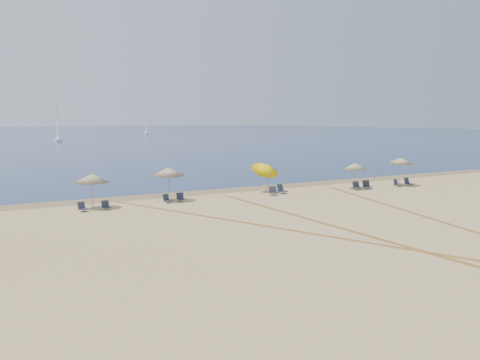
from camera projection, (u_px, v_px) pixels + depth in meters
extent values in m
plane|color=olive|center=(215.00, 191.00, 41.66)|extent=(500.00, 500.00, 0.00)
cylinder|color=gray|center=(92.00, 192.00, 33.23)|extent=(0.05, 0.10, 2.16)
cone|color=#FFF4CE|center=(92.00, 178.00, 33.14)|extent=(2.18, 2.19, 0.60)
sphere|color=gray|center=(92.00, 173.00, 33.11)|extent=(0.08, 0.08, 0.08)
cylinder|color=gray|center=(169.00, 185.00, 36.31)|extent=(0.05, 0.11, 2.26)
cone|color=#FFF4CE|center=(168.00, 172.00, 36.22)|extent=(2.31, 2.33, 0.62)
sphere|color=gray|center=(168.00, 167.00, 36.19)|extent=(0.08, 0.08, 0.08)
cylinder|color=gray|center=(269.00, 180.00, 40.36)|extent=(0.05, 1.19, 2.14)
cone|color=#FFE007|center=(266.00, 167.00, 40.68)|extent=(2.17, 2.17, 1.51)
sphere|color=gray|center=(266.00, 164.00, 40.64)|extent=(0.08, 0.08, 0.08)
cylinder|color=gray|center=(354.00, 177.00, 42.83)|extent=(0.05, 0.08, 2.03)
cone|color=#FFF4CE|center=(355.00, 166.00, 42.72)|extent=(2.06, 2.07, 0.58)
sphere|color=gray|center=(355.00, 163.00, 42.68)|extent=(0.08, 0.08, 0.08)
cylinder|color=gray|center=(400.00, 172.00, 44.82)|extent=(0.05, 0.05, 2.33)
cone|color=#FFF4CE|center=(400.00, 161.00, 44.70)|extent=(2.30, 2.30, 0.55)
sphere|color=gray|center=(400.00, 157.00, 44.67)|extent=(0.08, 0.08, 0.08)
cube|color=#1C212D|center=(83.00, 209.00, 32.34)|extent=(0.62, 0.62, 0.04)
cube|color=#1C212D|center=(81.00, 205.00, 32.47)|extent=(0.52, 0.33, 0.44)
cylinder|color=#A5A5AD|center=(81.00, 211.00, 32.05)|extent=(0.02, 0.02, 0.16)
cylinder|color=#A5A5AD|center=(87.00, 210.00, 32.34)|extent=(0.02, 0.02, 0.16)
cube|color=#1C212D|center=(107.00, 207.00, 32.95)|extent=(0.54, 0.54, 0.04)
cube|color=#1C212D|center=(105.00, 204.00, 33.11)|extent=(0.50, 0.24, 0.43)
cylinder|color=#A5A5AD|center=(105.00, 209.00, 32.69)|extent=(0.02, 0.02, 0.16)
cylinder|color=#A5A5AD|center=(110.00, 209.00, 32.92)|extent=(0.02, 0.02, 0.16)
cube|color=#1C212D|center=(168.00, 201.00, 35.68)|extent=(0.65, 0.65, 0.05)
cube|color=#1C212D|center=(166.00, 197.00, 35.80)|extent=(0.53, 0.36, 0.44)
cylinder|color=#A5A5AD|center=(167.00, 203.00, 35.38)|extent=(0.02, 0.02, 0.16)
cylinder|color=#A5A5AD|center=(171.00, 202.00, 35.69)|extent=(0.02, 0.02, 0.16)
cube|color=#1C212D|center=(181.00, 199.00, 36.30)|extent=(0.59, 0.59, 0.05)
cube|color=#1C212D|center=(180.00, 196.00, 36.50)|extent=(0.53, 0.28, 0.45)
cylinder|color=#A5A5AD|center=(179.00, 201.00, 36.09)|extent=(0.02, 0.02, 0.16)
cylinder|color=#A5A5AD|center=(185.00, 201.00, 36.22)|extent=(0.02, 0.02, 0.16)
cube|color=#1C212D|center=(273.00, 193.00, 39.21)|extent=(0.73, 0.73, 0.05)
cube|color=#1C212D|center=(273.00, 189.00, 39.45)|extent=(0.59, 0.40, 0.50)
cylinder|color=#A5A5AD|center=(272.00, 195.00, 39.02)|extent=(0.02, 0.02, 0.18)
cylinder|color=#A5A5AD|center=(278.00, 194.00, 39.07)|extent=(0.02, 0.02, 0.18)
cube|color=#1C212D|center=(283.00, 191.00, 40.05)|extent=(0.73, 0.73, 0.05)
cube|color=#1C212D|center=(280.00, 188.00, 40.22)|extent=(0.64, 0.36, 0.54)
cylinder|color=#A5A5AD|center=(283.00, 193.00, 39.70)|extent=(0.03, 0.03, 0.20)
cylinder|color=#A5A5AD|center=(287.00, 193.00, 40.04)|extent=(0.03, 0.03, 0.20)
cube|color=#1C212D|center=(357.00, 188.00, 42.19)|extent=(0.69, 0.69, 0.05)
cube|color=#1C212D|center=(356.00, 184.00, 42.42)|extent=(0.59, 0.34, 0.50)
cylinder|color=#A5A5AD|center=(357.00, 189.00, 41.97)|extent=(0.02, 0.02, 0.18)
cylinder|color=#A5A5AD|center=(362.00, 189.00, 42.08)|extent=(0.02, 0.02, 0.18)
cube|color=#1C212D|center=(367.00, 187.00, 42.81)|extent=(0.75, 0.75, 0.05)
cube|color=#1C212D|center=(366.00, 183.00, 43.06)|extent=(0.62, 0.40, 0.52)
cylinder|color=#A5A5AD|center=(367.00, 188.00, 42.60)|extent=(0.03, 0.03, 0.19)
cylinder|color=#A5A5AD|center=(372.00, 188.00, 42.68)|extent=(0.03, 0.03, 0.19)
cube|color=#1C212D|center=(398.00, 185.00, 44.17)|extent=(0.62, 0.62, 0.05)
cube|color=#1C212D|center=(396.00, 182.00, 44.34)|extent=(0.56, 0.29, 0.48)
cylinder|color=#A5A5AD|center=(398.00, 186.00, 43.87)|extent=(0.02, 0.02, 0.17)
cylinder|color=#A5A5AD|center=(401.00, 186.00, 44.15)|extent=(0.02, 0.02, 0.17)
cube|color=#1C212D|center=(409.00, 184.00, 44.59)|extent=(0.68, 0.68, 0.05)
cube|color=#1C212D|center=(407.00, 181.00, 44.79)|extent=(0.63, 0.30, 0.54)
cylinder|color=#A5A5AD|center=(410.00, 186.00, 44.26)|extent=(0.03, 0.03, 0.20)
cylinder|color=#A5A5AD|center=(413.00, 185.00, 44.56)|extent=(0.03, 0.03, 0.20)
cube|color=white|center=(146.00, 133.00, 202.87)|extent=(2.09, 5.07, 0.54)
cylinder|color=gray|center=(146.00, 124.00, 202.46)|extent=(0.11, 0.11, 7.17)
cube|color=white|center=(58.00, 140.00, 135.79)|extent=(1.91, 6.11, 0.66)
cylinder|color=gray|center=(57.00, 124.00, 135.29)|extent=(0.13, 0.13, 8.76)
plane|color=tan|center=(351.00, 231.00, 26.73)|extent=(28.67, 28.67, 0.00)
plane|color=tan|center=(337.00, 227.00, 27.68)|extent=(28.67, 28.67, 0.00)
plane|color=tan|center=(431.00, 218.00, 30.12)|extent=(34.68, 34.68, 0.00)
plane|color=tan|center=(420.00, 215.00, 31.18)|extent=(34.68, 34.68, 0.00)
plane|color=tan|center=(270.00, 227.00, 27.79)|extent=(36.01, 36.01, 0.00)
plane|color=tan|center=(254.00, 224.00, 28.48)|extent=(36.01, 36.01, 0.00)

